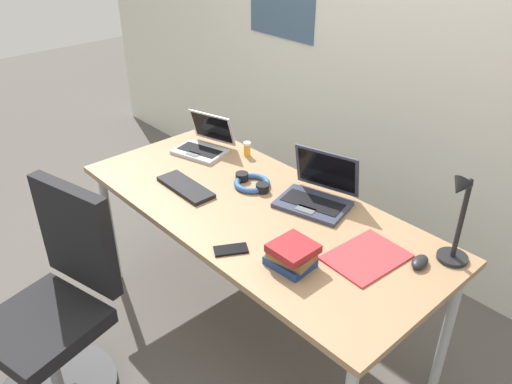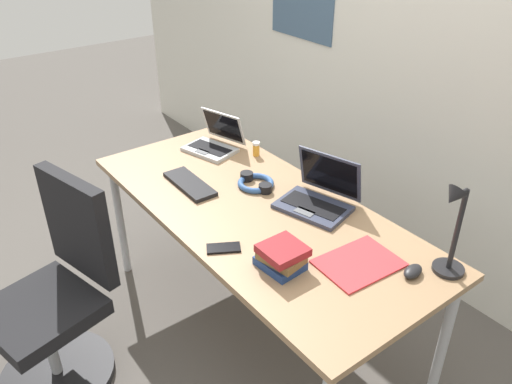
# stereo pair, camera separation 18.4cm
# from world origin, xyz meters

# --- Properties ---
(ground_plane) EXTENTS (12.00, 12.00, 0.00)m
(ground_plane) POSITION_xyz_m (0.00, 0.00, 0.00)
(ground_plane) COLOR #56514C
(wall_back) EXTENTS (6.00, 0.13, 2.60)m
(wall_back) POSITION_xyz_m (-0.00, 1.10, 1.30)
(wall_back) COLOR silver
(wall_back) RESTS_ON ground_plane
(desk) EXTENTS (1.80, 0.80, 0.74)m
(desk) POSITION_xyz_m (0.00, 0.00, 0.68)
(desk) COLOR #9E7A56
(desk) RESTS_ON ground_plane
(desk_lamp) EXTENTS (0.12, 0.18, 0.40)m
(desk_lamp) POSITION_xyz_m (0.80, 0.28, 0.94)
(desk_lamp) COLOR black
(desk_lamp) RESTS_ON desk
(laptop_far_corner) EXTENTS (0.38, 0.34, 0.23)m
(laptop_far_corner) POSITION_xyz_m (0.16, 0.23, 0.79)
(laptop_far_corner) COLOR #33384C
(laptop_far_corner) RESTS_ON desk
(laptop_back_left) EXTENTS (0.33, 0.31, 0.20)m
(laptop_back_left) POSITION_xyz_m (-0.62, 0.18, 0.78)
(laptop_back_left) COLOR #B7BABC
(laptop_back_left) RESTS_ON desk
(external_keyboard) EXTENTS (0.33, 0.13, 0.02)m
(external_keyboard) POSITION_xyz_m (-0.35, -0.14, 0.75)
(external_keyboard) COLOR black
(external_keyboard) RESTS_ON desk
(computer_mouse) EXTENTS (0.07, 0.10, 0.03)m
(computer_mouse) POSITION_xyz_m (0.74, 0.18, 0.76)
(computer_mouse) COLOR black
(computer_mouse) RESTS_ON desk
(cell_phone) EXTENTS (0.12, 0.15, 0.01)m
(cell_phone) POSITION_xyz_m (0.17, -0.30, 0.74)
(cell_phone) COLOR black
(cell_phone) RESTS_ON desk
(headphones) EXTENTS (0.21, 0.18, 0.04)m
(headphones) POSITION_xyz_m (-0.16, 0.12, 0.76)
(headphones) COLOR #335999
(headphones) RESTS_ON desk
(pill_bottle) EXTENTS (0.04, 0.04, 0.08)m
(pill_bottle) POSITION_xyz_m (-0.42, 0.32, 0.78)
(pill_bottle) COLOR gold
(pill_bottle) RESTS_ON desk
(book_stack) EXTENTS (0.19, 0.16, 0.10)m
(book_stack) POSITION_xyz_m (0.40, -0.18, 0.79)
(book_stack) COLOR navy
(book_stack) RESTS_ON desk
(paper_folder_by_keyboard) EXTENTS (0.25, 0.33, 0.01)m
(paper_folder_by_keyboard) POSITION_xyz_m (0.57, 0.07, 0.74)
(paper_folder_by_keyboard) COLOR red
(paper_folder_by_keyboard) RESTS_ON desk
(office_chair) EXTENTS (0.54, 0.59, 0.97)m
(office_chair) POSITION_xyz_m (-0.32, -0.87, 0.40)
(office_chair) COLOR black
(office_chair) RESTS_ON ground_plane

